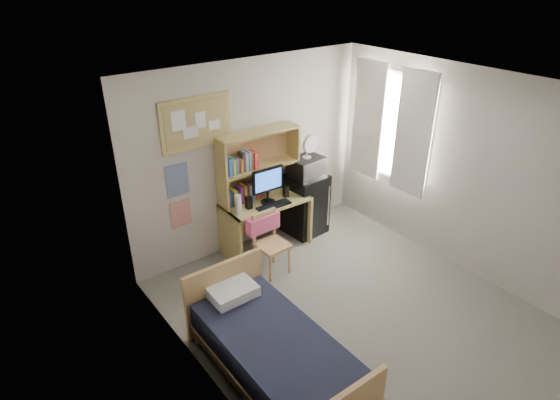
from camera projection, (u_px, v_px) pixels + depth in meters
floor at (355, 315)px, 5.43m from camera, size 3.60×4.20×0.02m
ceiling at (377, 92)px, 4.23m from camera, size 3.60×4.20×0.02m
wall_back at (251, 156)px, 6.32m from camera, size 3.60×0.04×2.60m
wall_left at (213, 281)px, 3.86m from camera, size 0.04×4.20×2.60m
wall_right at (466, 173)px, 5.80m from camera, size 0.04×4.20×2.60m
window_unit at (391, 126)px, 6.48m from camera, size 0.10×1.40×1.70m
curtain_left at (413, 135)px, 6.18m from camera, size 0.04×0.55×1.70m
curtain_right at (368, 120)px, 6.75m from camera, size 0.04×0.55×1.70m
bulletin_board at (196, 123)px, 5.60m from camera, size 0.94×0.03×0.64m
poster_wave at (177, 180)px, 5.74m from camera, size 0.30×0.01×0.42m
poster_japan at (181, 214)px, 5.96m from camera, size 0.28×0.01×0.36m
desk at (266, 224)px, 6.52m from camera, size 1.21×0.63×0.75m
desk_chair at (272, 245)px, 5.98m from camera, size 0.43×0.43×0.83m
mini_fridge at (305, 204)px, 6.89m from camera, size 0.57×0.57×0.92m
bed at (275, 357)px, 4.51m from camera, size 0.94×1.84×0.50m
hutch at (259, 165)px, 6.24m from camera, size 1.17×0.33×0.95m
monitor at (268, 186)px, 6.19m from camera, size 0.47×0.05×0.50m
keyboard at (274, 205)px, 6.20m from camera, size 0.49×0.17×0.02m
speaker_left at (249, 202)px, 6.11m from camera, size 0.08×0.08×0.18m
speaker_right at (286, 191)px, 6.42m from camera, size 0.07×0.07×0.16m
water_bottle at (239, 205)px, 5.97m from camera, size 0.08×0.08×0.26m
hoodie at (263, 223)px, 6.01m from camera, size 0.47×0.16×0.22m
microwave at (307, 167)px, 6.61m from camera, size 0.49×0.39×0.27m
desk_fan at (307, 147)px, 6.47m from camera, size 0.27×0.27×0.31m
pillow at (233, 292)px, 4.91m from camera, size 0.49×0.34×0.12m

